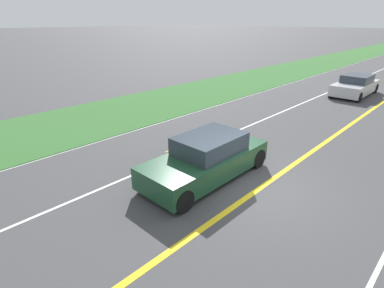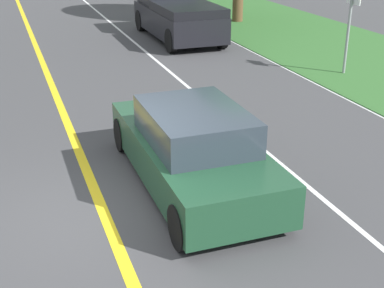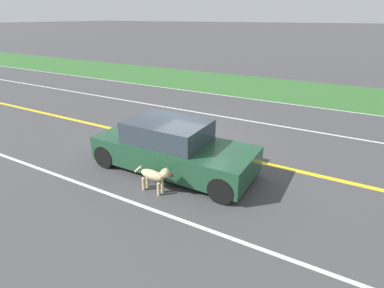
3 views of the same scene
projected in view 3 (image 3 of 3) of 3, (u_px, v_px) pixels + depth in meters
The scene contains 8 objects.
ground_plane at pixel (187, 146), 10.07m from camera, with size 400.00×400.00×0.00m, color #424244.
centre_divider_line at pixel (187, 146), 10.07m from camera, with size 0.18×160.00×0.01m, color yellow.
lane_edge_line_left at pixel (254, 99), 15.66m from camera, with size 0.14×160.00×0.01m, color white.
lane_dash_same_dir at pixel (114, 196), 7.27m from camera, with size 0.10×160.00×0.01m, color white.
lane_dash_oncoming at pixel (228, 117), 12.87m from camera, with size 0.10×160.00×0.01m, color white.
grass_verge_left at pixel (271, 88), 18.06m from camera, with size 6.00×160.00×0.03m, color #33662D.
ego_car at pixel (172, 148), 8.25m from camera, with size 1.82×4.49×1.43m.
dog at pixel (155, 176), 7.23m from camera, with size 0.26×1.19×0.77m.
Camera 3 is at (7.95, 4.69, 4.03)m, focal length 28.00 mm.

